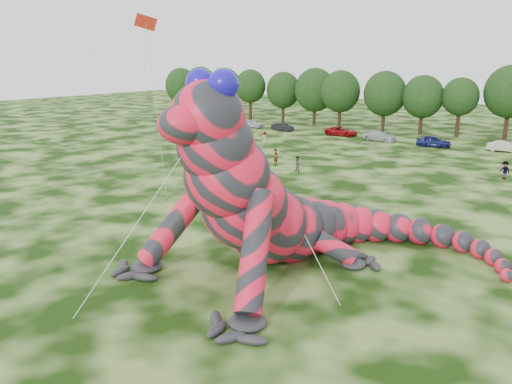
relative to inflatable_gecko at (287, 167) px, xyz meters
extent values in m
plane|color=#16330A|center=(-3.43, -2.82, -5.40)|extent=(240.00, 240.00, 0.00)
cube|color=red|center=(-12.67, 2.37, 8.21)|extent=(1.26, 1.19, 1.17)
cylinder|color=silver|center=(-13.47, 3.82, 1.40)|extent=(0.02, 0.02, 14.01)
cylinder|color=#382314|center=(-14.26, 5.27, -5.28)|extent=(0.08, 0.08, 0.24)
imported|color=silver|center=(-33.48, 46.57, -4.74)|extent=(4.06, 2.08, 1.32)
imported|color=black|center=(-27.39, 46.07, -4.77)|extent=(3.98, 1.82, 1.27)
imported|color=maroon|center=(-17.12, 46.19, -4.72)|extent=(4.95, 2.31, 1.37)
imported|color=#AEB5B8|center=(-10.54, 44.48, -4.70)|extent=(5.07, 2.71, 1.40)
imported|color=#131852|center=(-2.93, 43.67, -4.66)|extent=(4.66, 2.63, 1.50)
imported|color=beige|center=(5.37, 45.01, -4.75)|extent=(3.98, 1.41, 1.31)
imported|color=gray|center=(-10.65, 20.68, -4.61)|extent=(0.91, 0.79, 1.59)
imported|color=gray|center=(7.58, 28.73, -4.53)|extent=(1.30, 1.18, 1.76)
imported|color=gray|center=(-14.02, 22.03, -4.47)|extent=(0.56, 0.75, 1.87)
imported|color=gray|center=(-22.60, 33.24, -4.52)|extent=(1.02, 0.99, 1.77)
camera|label=1|loc=(13.39, -23.41, 5.75)|focal=35.00mm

